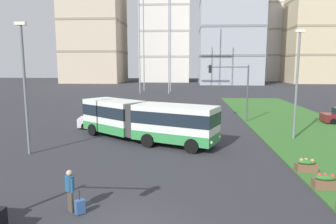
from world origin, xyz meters
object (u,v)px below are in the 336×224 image
Objects in this scene: car_white_van at (102,120)px; apartment_tower_east at (313,2)px; flower_planter_1 at (325,181)px; flower_planter_2 at (306,165)px; streetlight_median at (297,80)px; streetlight_left at (25,83)px; apartment_tower_eastcentre at (291,20)px; traffic_light_far_right at (234,83)px; apartment_tower_centre at (231,16)px; apartment_tower_west at (94,23)px; apartment_tower_westcentre at (166,23)px; articulated_bus at (144,120)px; pedestrian_crossing at (70,188)px; rolling_suitcase at (80,207)px.

car_white_van is 97.37m from apartment_tower_east.
car_white_van reaches higher than flower_planter_1.
streetlight_median is (1.90, 7.75, 4.27)m from flower_planter_2.
streetlight_left is (-2.46, -8.85, 3.95)m from car_white_van.
apartment_tower_eastcentre is at bearing 72.73° from streetlight_median.
car_white_van is 0.78× the size of traffic_light_far_right.
flower_planter_1 is 0.03× the size of apartment_tower_centre.
car_white_van is 0.09× the size of apartment_tower_east.
apartment_tower_westcentre reaches higher than apartment_tower_west.
articulated_bus is 1.34× the size of streetlight_median.
traffic_light_far_right is at bearing -63.37° from apartment_tower_west.
car_white_van is at bearing -116.43° from apartment_tower_eastcentre.
articulated_bus is at bearing -70.69° from apartment_tower_west.
apartment_tower_centre is at bearing -137.65° from apartment_tower_eastcentre.
apartment_tower_west is 0.75× the size of apartment_tower_east.
apartment_tower_eastcentre reaches higher than flower_planter_2.
car_white_van is 0.11× the size of apartment_tower_centre.
apartment_tower_eastcentre is at bearing 69.33° from traffic_light_far_right.
pedestrian_crossing is 22.65m from traffic_light_far_right.
traffic_light_far_right is (8.92, 20.59, 3.76)m from rolling_suitcase.
pedestrian_crossing is 0.04× the size of apartment_tower_centre.
flower_planter_1 is at bearing -15.94° from streetlight_left.
apartment_tower_westcentre reaches higher than apartment_tower_centre.
apartment_tower_centre is at bearing -161.61° from apartment_tower_east.
apartment_tower_westcentre is at bearing 91.98° from pedestrian_crossing.
articulated_bus reaches higher than flower_planter_1.
apartment_tower_west is (-28.64, 81.77, 18.20)m from articulated_bus.
rolling_suitcase is at bearing -77.22° from car_white_van.
traffic_light_far_right is at bearing 66.58° from rolling_suitcase.
apartment_tower_centre is 30.11m from apartment_tower_east.
flower_planter_1 is 2.34m from flower_planter_2.
pedestrian_crossing is at bearing -114.68° from traffic_light_far_right.
rolling_suitcase is 0.88× the size of flower_planter_1.
traffic_light_far_right is 98.56m from apartment_tower_eastcentre.
apartment_tower_west is 73.44m from apartment_tower_east.
apartment_tower_east is at bearing 64.67° from pedestrian_crossing.
streetlight_median is 0.21× the size of apartment_tower_west.
apartment_tower_westcentre is 47.75m from apartment_tower_eastcentre.
pedestrian_crossing is 0.04× the size of apartment_tower_west.
apartment_tower_east reaches higher than rolling_suitcase.
streetlight_left reaches higher than flower_planter_2.
pedestrian_crossing is 109.92m from apartment_tower_east.
apartment_tower_eastcentre is (34.15, 90.51, 18.87)m from traffic_light_far_right.
flower_planter_1 is at bearing -90.00° from flower_planter_2.
apartment_tower_westcentre is at bearing -170.64° from apartment_tower_eastcentre.
apartment_tower_westcentre is (-14.74, 100.25, 20.81)m from flower_planter_1.
car_white_van is 18.46m from flower_planter_2.
pedestrian_crossing is at bearing 156.04° from rolling_suitcase.
apartment_tower_westcentre reaches higher than streetlight_left.
pedestrian_crossing reaches higher than car_white_van.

